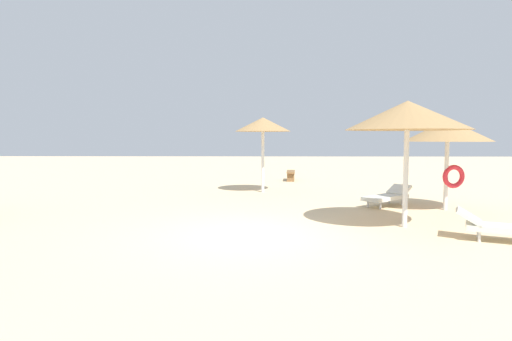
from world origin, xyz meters
TOP-DOWN VIEW (x-y plane):
  - ground_plane at (0.00, 0.00)m, footprint 80.00×80.00m
  - parasol_2 at (3.61, 0.88)m, footprint 2.90×2.90m
  - parasol_3 at (5.66, 3.35)m, footprint 2.51×2.51m
  - parasol_4 at (0.20, 7.38)m, footprint 2.20×2.20m
  - lounger_2 at (5.19, -0.52)m, footprint 2.00×1.37m
  - lounger_3 at (4.15, 4.08)m, footprint 1.86×1.74m
  - bench_0 at (1.61, 11.98)m, footprint 0.52×1.53m

SIDE VIEW (x-z plane):
  - ground_plane at x=0.00m, z-range 0.00..0.00m
  - lounger_3 at x=4.15m, z-range 0.00..0.62m
  - lounger_2 at x=5.19m, z-range -0.01..0.64m
  - bench_0 at x=1.61m, z-range 0.10..0.59m
  - parasol_3 at x=5.66m, z-range 0.99..3.67m
  - parasol_4 at x=0.20m, z-range 1.18..4.14m
  - parasol_2 at x=3.61m, z-range 1.16..4.18m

